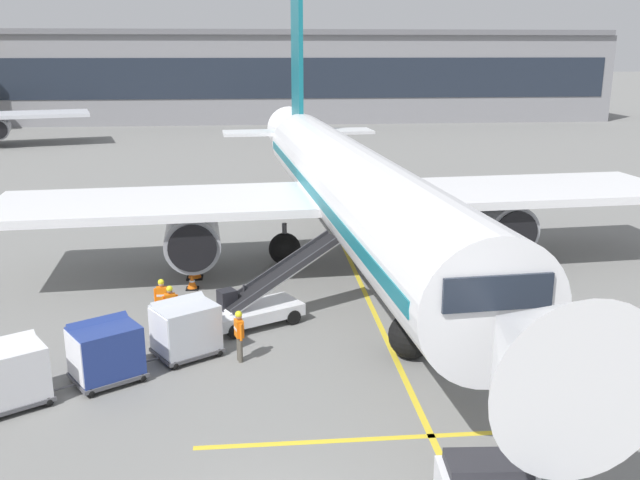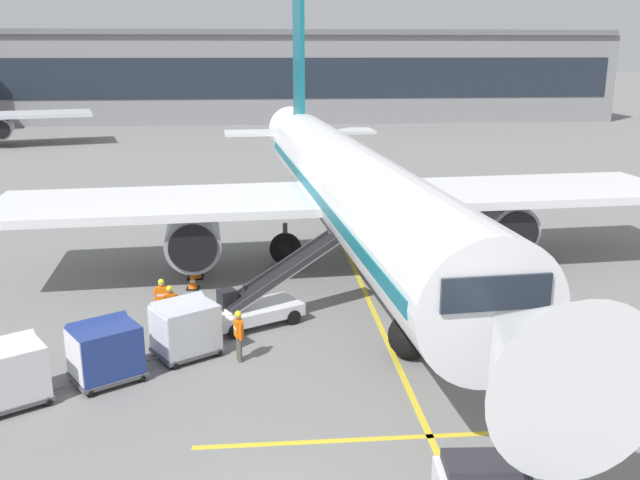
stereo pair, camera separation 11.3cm
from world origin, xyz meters
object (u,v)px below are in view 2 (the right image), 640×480
baggage_cart_lead (185,327)px  baggage_cart_third (8,372)px  parked_airplane (349,187)px  ground_crew_by_carts (239,332)px  belt_loader (261,301)px  ground_crew_by_loader (162,298)px  safety_cone_wingtip (195,270)px  ground_crew_marshaller (171,305)px  baggage_cart_second (105,350)px  safety_cone_engine_keepout (193,282)px

baggage_cart_lead → baggage_cart_third: bearing=-148.3°
parked_airplane → ground_crew_by_carts: 11.28m
belt_loader → baggage_cart_lead: (-2.51, -2.60, 0.13)m
parked_airplane → baggage_cart_third: parked_airplane is taller
baggage_cart_third → ground_crew_by_carts: baggage_cart_third is taller
ground_crew_by_loader → safety_cone_wingtip: ground_crew_by_loader is taller
ground_crew_by_carts → belt_loader: bearing=77.2°
ground_crew_by_carts → ground_crew_marshaller: bearing=132.8°
ground_crew_by_carts → parked_airplane: bearing=63.7°
ground_crew_by_loader → safety_cone_wingtip: size_ratio=2.19×
baggage_cart_second → baggage_cart_third: same height
baggage_cart_lead → safety_cone_engine_keepout: 6.71m
belt_loader → ground_crew_by_loader: (-3.61, 0.25, 0.13)m
belt_loader → safety_cone_wingtip: belt_loader is taller
ground_crew_marshaller → ground_crew_by_loader: bearing=116.9°
safety_cone_wingtip → baggage_cart_lead: bearing=-87.4°
baggage_cart_lead → baggage_cart_second: (-2.25, -1.62, 0.00)m
parked_airplane → baggage_cart_lead: (-6.62, -9.19, -2.79)m
baggage_cart_third → ground_crew_by_loader: baggage_cart_third is taller
belt_loader → ground_crew_by_carts: 3.29m
safety_cone_wingtip → ground_crew_by_loader: bearing=-97.9°
safety_cone_wingtip → parked_airplane: bearing=8.8°
ground_crew_by_carts → ground_crew_marshaller: same height
ground_crew_by_loader → ground_crew_by_carts: bearing=-50.2°
baggage_cart_second → baggage_cart_third: 2.74m
baggage_cart_second → ground_crew_by_loader: size_ratio=1.56×
ground_crew_by_carts → safety_cone_engine_keepout: bearing=106.4°
ground_crew_marshaller → parked_airplane: bearing=44.2°
baggage_cart_lead → safety_cone_wingtip: (-0.37, 8.11, -0.61)m
baggage_cart_third → baggage_cart_second: bearing=27.6°
ground_crew_by_loader → baggage_cart_lead: bearing=-68.9°
parked_airplane → belt_loader: (-4.11, -6.59, -2.92)m
ground_crew_by_loader → ground_crew_by_carts: (2.88, -3.47, 0.00)m
parked_airplane → safety_cone_engine_keepout: bearing=-160.0°
belt_loader → baggage_cart_second: belt_loader is taller
baggage_cart_lead → baggage_cart_third: 5.50m
ground_crew_marshaller → safety_cone_engine_keepout: bearing=85.7°
baggage_cart_third → ground_crew_marshaller: bearing=51.4°
baggage_cart_second → safety_cone_engine_keepout: (1.89, 8.28, -0.71)m
parked_airplane → safety_cone_wingtip: parked_airplane is taller
parked_airplane → ground_crew_by_carts: parked_airplane is taller
belt_loader → baggage_cart_second: bearing=-138.5°
ground_crew_by_loader → ground_crew_marshaller: same height
ground_crew_by_carts → baggage_cart_second: bearing=-166.0°
baggage_cart_second → safety_cone_engine_keepout: size_ratio=4.50×
parked_airplane → safety_cone_wingtip: 7.84m
parked_airplane → baggage_cart_second: (-8.87, -10.81, -2.79)m
ground_crew_by_carts → safety_cone_engine_keepout: size_ratio=2.88×
ground_crew_marshaller → safety_cone_wingtip: 6.07m
belt_loader → ground_crew_by_carts: belt_loader is taller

